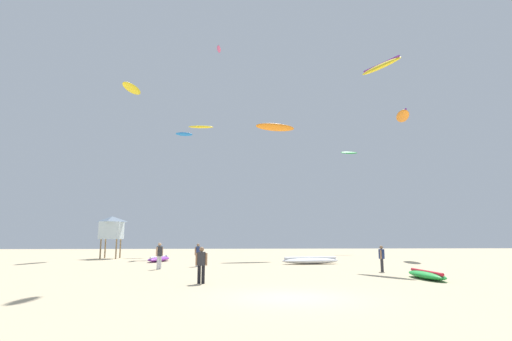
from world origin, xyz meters
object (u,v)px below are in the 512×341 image
(person_left, at_px, (159,254))
(kite_grounded_mid, at_px, (426,275))
(kite_aloft_7, at_px, (184,134))
(kite_aloft_8, at_px, (201,127))
(person_foreground, at_px, (201,262))
(kite_aloft_5, at_px, (381,66))
(kite_grounded_far, at_px, (159,259))
(kite_aloft_6, at_px, (132,88))
(person_midground, at_px, (382,256))
(kite_aloft_3, at_px, (403,116))
(kite_aloft_4, at_px, (275,127))
(person_right, at_px, (198,253))
(lifeguard_tower, at_px, (112,227))
(kite_aloft_0, at_px, (349,153))
(kite_grounded_near, at_px, (310,261))
(kite_aloft_1, at_px, (219,49))

(person_left, relative_size, kite_grounded_mid, 0.48)
(kite_aloft_7, relative_size, kite_aloft_8, 0.75)
(person_foreground, bearing_deg, kite_aloft_5, -44.10)
(kite_grounded_mid, xyz_separation_m, kite_aloft_5, (2.19, 10.42, 15.76))
(kite_grounded_far, xyz_separation_m, kite_aloft_6, (-5.24, 8.80, 18.58))
(person_midground, bearing_deg, kite_grounded_far, -4.29)
(kite_aloft_3, xyz_separation_m, kite_aloft_4, (-14.22, -0.36, -1.59))
(person_left, xyz_separation_m, person_right, (2.35, 2.47, -0.06))
(lifeguard_tower, xyz_separation_m, kite_aloft_0, (28.29, 13.40, 10.69))
(kite_grounded_near, distance_m, kite_aloft_8, 22.08)
(person_right, distance_m, kite_aloft_7, 24.66)
(person_right, bearing_deg, kite_aloft_7, -25.57)
(person_midground, height_order, kite_grounded_near, person_midground)
(kite_grounded_near, xyz_separation_m, kite_aloft_6, (-17.73, 12.75, 18.54))
(person_left, relative_size, kite_aloft_3, 0.38)
(kite_aloft_7, bearing_deg, kite_aloft_3, -17.12)
(lifeguard_tower, bearing_deg, person_foreground, -65.08)
(lifeguard_tower, bearing_deg, kite_aloft_3, 1.37)
(person_foreground, height_order, lifeguard_tower, lifeguard_tower)
(lifeguard_tower, xyz_separation_m, kite_aloft_1, (10.01, 10.61, 24.28))
(lifeguard_tower, height_order, kite_aloft_7, kite_aloft_7)
(person_right, distance_m, kite_aloft_0, 33.80)
(lifeguard_tower, bearing_deg, kite_aloft_8, 26.03)
(kite_aloft_5, bearing_deg, kite_grounded_near, 165.76)
(kite_aloft_7, bearing_deg, kite_aloft_6, -136.68)
(person_foreground, distance_m, kite_aloft_0, 42.29)
(kite_grounded_mid, bearing_deg, kite_aloft_7, 118.25)
(person_midground, relative_size, lifeguard_tower, 0.38)
(person_midground, bearing_deg, kite_aloft_8, -26.51)
(lifeguard_tower, bearing_deg, kite_aloft_5, -24.48)
(person_foreground, relative_size, kite_aloft_5, 0.40)
(kite_grounded_far, bearing_deg, kite_aloft_3, 14.05)
(kite_aloft_1, relative_size, kite_aloft_6, 0.51)
(kite_aloft_3, bearing_deg, kite_aloft_6, 175.23)
(person_right, relative_size, kite_aloft_0, 0.68)
(kite_aloft_1, distance_m, kite_aloft_3, 25.93)
(kite_grounded_mid, distance_m, kite_aloft_3, 28.22)
(kite_aloft_7, bearing_deg, person_right, -79.70)
(kite_aloft_3, bearing_deg, kite_aloft_1, 154.57)
(kite_aloft_0, bearing_deg, person_right, -126.77)
(lifeguard_tower, bearing_deg, person_left, -63.00)
(person_midground, relative_size, kite_grounded_near, 0.34)
(person_right, xyz_separation_m, kite_aloft_4, (6.98, 12.04, 12.77))
(person_right, distance_m, kite_aloft_4, 18.89)
(kite_grounded_mid, bearing_deg, kite_aloft_1, 110.41)
(kite_grounded_far, distance_m, kite_aloft_0, 32.41)
(person_right, height_order, kite_grounded_mid, person_right)
(kite_grounded_far, xyz_separation_m, kite_aloft_7, (0.20, 13.93, 14.60))
(kite_grounded_far, xyz_separation_m, kite_aloft_5, (18.40, -5.45, 15.74))
(kite_grounded_near, relative_size, kite_grounded_mid, 1.30)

